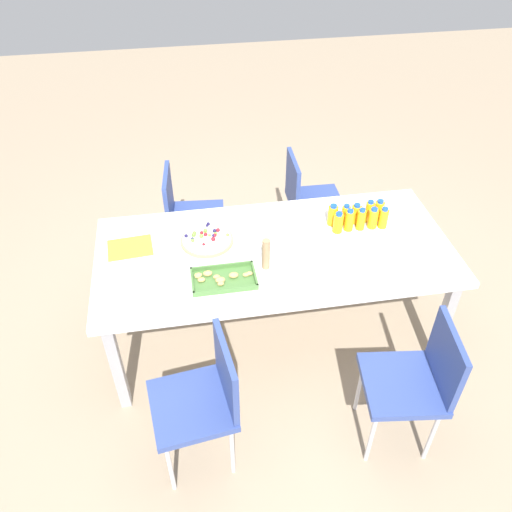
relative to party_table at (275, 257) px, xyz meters
name	(u,v)px	position (x,y,z in m)	size (l,w,h in m)	color
ground_plane	(272,333)	(0.00, 0.00, -0.68)	(12.00, 12.00, 0.00)	gray
party_table	(275,257)	(0.00, 0.00, 0.00)	(2.10, 0.96, 0.74)	white
chair_near_left	(307,197)	(-0.42, -0.86, -0.18)	(0.41, 0.41, 0.83)	#33478C
chair_far_left	(417,378)	(-0.58, 0.86, -0.18)	(0.45, 0.45, 0.83)	#33478C
chair_far_right	(205,396)	(0.51, 0.78, -0.18)	(0.45, 0.45, 0.83)	#33478C
chair_near_right	(187,213)	(0.49, -0.80, -0.18)	(0.44, 0.44, 0.83)	#33478C
juice_bottle_0	(379,210)	(-0.70, -0.19, 0.13)	(0.06, 0.06, 0.14)	#FAAB14
juice_bottle_1	(369,211)	(-0.64, -0.18, 0.13)	(0.05, 0.05, 0.15)	#FAAF14
juice_bottle_2	(356,214)	(-0.55, -0.18, 0.12)	(0.06, 0.06, 0.13)	#F9AD14
juice_bottle_3	(346,215)	(-0.48, -0.18, 0.12)	(0.05, 0.05, 0.14)	#F9AC14
juice_bottle_4	(333,215)	(-0.40, -0.18, 0.13)	(0.06, 0.06, 0.14)	#FAAD14
juice_bottle_5	(383,218)	(-0.70, -0.10, 0.13)	(0.06, 0.06, 0.14)	#FAAA14
juice_bottle_6	(373,218)	(-0.64, -0.11, 0.13)	(0.06, 0.06, 0.14)	#FBAC14
juice_bottle_7	(361,219)	(-0.56, -0.11, 0.13)	(0.05, 0.05, 0.15)	#FAAE14
juice_bottle_8	(349,220)	(-0.48, -0.11, 0.13)	(0.06, 0.06, 0.15)	#FAAF14
juice_bottle_9	(338,223)	(-0.41, -0.10, 0.13)	(0.06, 0.06, 0.14)	#FAB014
fruit_pizza	(207,240)	(0.39, -0.14, 0.07)	(0.32, 0.32, 0.05)	tan
snack_tray	(223,279)	(0.34, 0.22, 0.07)	(0.36, 0.21, 0.04)	#477238
plate_stack	(271,239)	(0.01, -0.08, 0.08)	(0.19, 0.19, 0.03)	silver
napkin_stack	(428,264)	(-0.83, 0.29, 0.07)	(0.15, 0.15, 0.01)	white
cardboard_tube	(266,254)	(0.08, 0.15, 0.16)	(0.04, 0.04, 0.19)	#9E7A56
paper_folder	(130,248)	(0.85, -0.15, 0.06)	(0.26, 0.20, 0.01)	yellow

